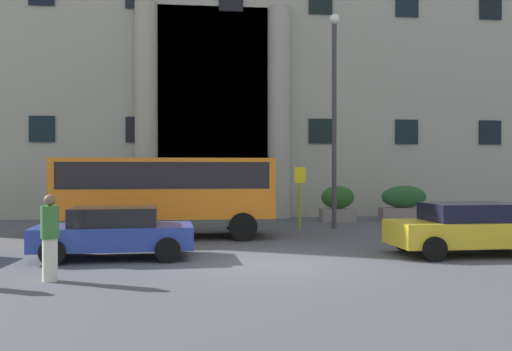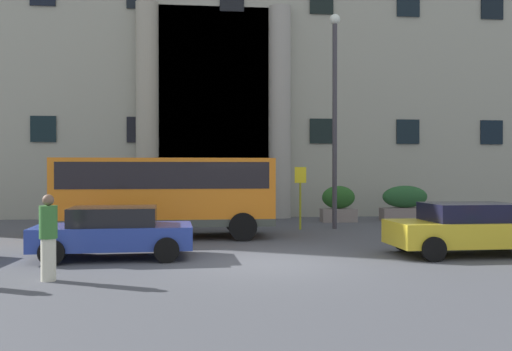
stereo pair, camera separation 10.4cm
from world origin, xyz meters
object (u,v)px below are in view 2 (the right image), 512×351
hedge_planter_west (338,204)px  parked_estate_mid (114,232)px  orange_minibus (166,190)px  hedge_planter_far_west (228,208)px  bus_stop_sign (300,191)px  motorcycle_near_kerb (91,232)px  pedestrian_man_crossing (48,237)px  lamppost_plaza_centre (335,105)px  white_taxi_kerbside (469,228)px  hedge_planter_entrance_left (405,204)px

hedge_planter_west → parked_estate_mid: (-8.25, -9.18, -0.07)m
orange_minibus → hedge_planter_far_west: size_ratio=3.69×
bus_stop_sign → motorcycle_near_kerb: 8.21m
orange_minibus → hedge_planter_far_west: 5.80m
motorcycle_near_kerb → pedestrian_man_crossing: size_ratio=1.07×
parked_estate_mid → orange_minibus: bearing=73.2°
hedge_planter_far_west → motorcycle_near_kerb: (-4.42, -7.47, -0.18)m
orange_minibus → motorcycle_near_kerb: size_ratio=3.74×
hedge_planter_west → bus_stop_sign: bearing=-127.3°
lamppost_plaza_centre → bus_stop_sign: bearing=-172.0°
hedge_planter_west → motorcycle_near_kerb: (-9.20, -7.15, -0.30)m
hedge_planter_far_west → parked_estate_mid: size_ratio=0.48×
hedge_planter_west → white_taxi_kerbside: 9.70m
hedge_planter_entrance_left → pedestrian_man_crossing: bearing=-134.9°
motorcycle_near_kerb → hedge_planter_west: bearing=23.6°
white_taxi_kerbside → hedge_planter_far_west: bearing=119.3°
hedge_planter_entrance_left → bus_stop_sign: bearing=-149.6°
hedge_planter_entrance_left → lamppost_plaza_centre: 6.29m
orange_minibus → white_taxi_kerbside: bearing=-30.8°
bus_stop_sign → motorcycle_near_kerb: bus_stop_sign is taller
orange_minibus → bus_stop_sign: orange_minibus is taller
bus_stop_sign → hedge_planter_far_west: (-2.55, 3.25, -0.84)m
parked_estate_mid → lamppost_plaza_centre: 10.62m
hedge_planter_entrance_left → hedge_planter_far_west: size_ratio=1.11×
bus_stop_sign → lamppost_plaza_centre: lamppost_plaza_centre is taller
hedge_planter_west → lamppost_plaza_centre: 4.91m
white_taxi_kerbside → pedestrian_man_crossing: bearing=-167.8°
hedge_planter_far_west → lamppost_plaza_centre: bearing=-37.9°
hedge_planter_west → pedestrian_man_crossing: size_ratio=0.88×
orange_minibus → white_taxi_kerbside: size_ratio=1.68×
hedge_planter_west → motorcycle_near_kerb: hedge_planter_west is taller
parked_estate_mid → hedge_planter_entrance_left: bearing=37.2°
parked_estate_mid → white_taxi_kerbside: (9.31, -0.46, 0.03)m
parked_estate_mid → motorcycle_near_kerb: bearing=112.6°
motorcycle_near_kerb → lamppost_plaza_centre: (8.34, 4.41, 4.29)m
lamppost_plaza_centre → parked_estate_mid: bearing=-138.9°
bus_stop_sign → white_taxi_kerbside: 7.52m
bus_stop_sign → motorcycle_near_kerb: (-6.97, -4.22, -1.02)m
lamppost_plaza_centre → pedestrian_man_crossing: bearing=-131.6°
parked_estate_mid → lamppost_plaza_centre: bearing=38.7°
hedge_planter_west → pedestrian_man_crossing: pedestrian_man_crossing is taller
motorcycle_near_kerb → pedestrian_man_crossing: 4.94m
white_taxi_kerbside → motorcycle_near_kerb: white_taxi_kerbside is taller
orange_minibus → hedge_planter_far_west: (2.37, 5.21, -0.96)m
hedge_planter_west → parked_estate_mid: hedge_planter_west is taller
hedge_planter_far_west → hedge_planter_west: hedge_planter_west is taller
orange_minibus → pedestrian_man_crossing: orange_minibus is taller
hedge_planter_entrance_left → hedge_planter_west: (-3.05, -0.17, 0.00)m
hedge_planter_far_west → parked_estate_mid: 10.12m
parked_estate_mid → white_taxi_kerbside: size_ratio=0.96×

